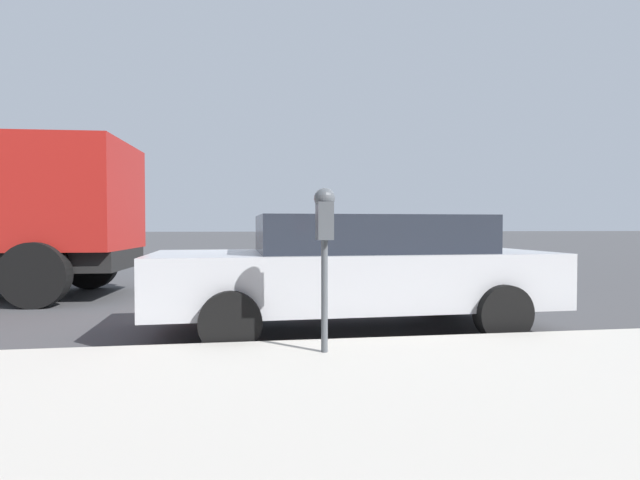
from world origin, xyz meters
name	(u,v)px	position (x,y,z in m)	size (l,w,h in m)	color
ground_plane	(320,315)	(0.00, 0.00, 0.00)	(220.00, 220.00, 0.00)	#424244
parking_meter	(324,227)	(-2.71, 0.36, 1.28)	(0.21, 0.19, 1.49)	#4C5156
car_silver	(357,268)	(-1.10, -0.30, 0.76)	(2.14, 4.89, 1.42)	#B7BABF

